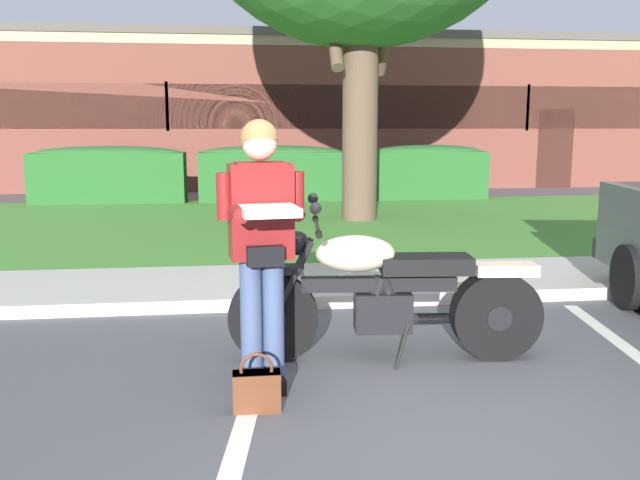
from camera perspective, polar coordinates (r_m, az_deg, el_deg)
ground_plane at (r=3.92m, az=12.11°, el=-15.62°), size 140.00×140.00×0.00m
curb_strip at (r=6.32m, az=4.28°, el=-5.01°), size 60.00×0.20×0.12m
concrete_walk at (r=7.13m, az=2.95°, el=-3.44°), size 60.00×1.50×0.08m
grass_lawn at (r=11.27m, az=-0.77°, el=1.41°), size 60.00×6.99×0.06m
stall_stripe_0 at (r=3.91m, az=-6.50°, el=-15.48°), size 0.72×4.38×0.01m
motorcycle at (r=4.80m, az=6.68°, el=-4.63°), size 2.24×0.82×1.18m
rider_person at (r=4.09m, az=-5.00°, el=0.43°), size 0.53×0.61×1.70m
handbag at (r=4.04m, az=-5.42°, el=-12.44°), size 0.28×0.13×0.36m
hedge_left at (r=14.80m, az=-17.54°, el=5.38°), size 3.15×0.90×1.24m
hedge_center_left at (r=14.57m, az=-4.04°, el=5.74°), size 3.16×0.90×1.24m
hedge_center_right at (r=15.14m, az=9.15°, el=5.80°), size 2.53×0.90×1.24m
brick_building at (r=21.76m, az=0.85°, el=10.74°), size 27.74×8.95×4.07m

